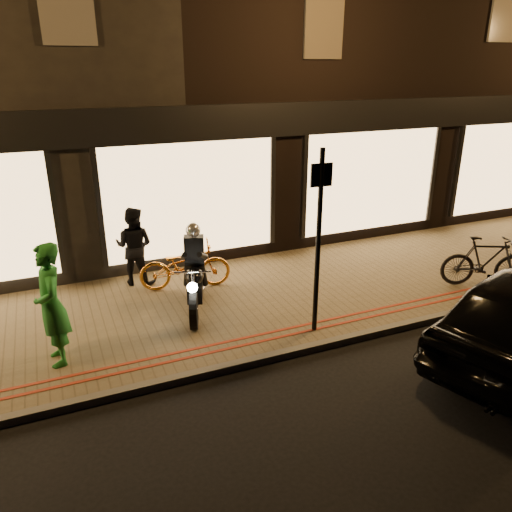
{
  "coord_description": "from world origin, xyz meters",
  "views": [
    {
      "loc": [
        -2.73,
        -5.89,
        4.26
      ],
      "look_at": [
        0.48,
        1.63,
        1.1
      ],
      "focal_mm": 35.0,
      "sensor_mm": 36.0,
      "label": 1
    }
  ],
  "objects_px": {
    "person_green": "(51,305)",
    "motorcycle": "(195,278)",
    "sign_post": "(319,234)",
    "bicycle_gold": "(185,266)"
  },
  "relations": [
    {
      "from": "sign_post",
      "to": "motorcycle",
      "type": "bearing_deg",
      "value": 136.78
    },
    {
      "from": "person_green",
      "to": "sign_post",
      "type": "bearing_deg",
      "value": 74.89
    },
    {
      "from": "sign_post",
      "to": "bicycle_gold",
      "type": "xyz_separation_m",
      "value": [
        -1.51,
        2.46,
        -1.21
      ]
    },
    {
      "from": "motorcycle",
      "to": "person_green",
      "type": "xyz_separation_m",
      "value": [
        -2.36,
        -0.83,
        0.31
      ]
    },
    {
      "from": "motorcycle",
      "to": "person_green",
      "type": "bearing_deg",
      "value": -141.57
    },
    {
      "from": "sign_post",
      "to": "bicycle_gold",
      "type": "bearing_deg",
      "value": 121.51
    },
    {
      "from": "sign_post",
      "to": "person_green",
      "type": "xyz_separation_m",
      "value": [
        -3.95,
        0.67,
        -0.75
      ]
    },
    {
      "from": "sign_post",
      "to": "person_green",
      "type": "height_order",
      "value": "sign_post"
    },
    {
      "from": "person_green",
      "to": "motorcycle",
      "type": "bearing_deg",
      "value": 103.8
    },
    {
      "from": "motorcycle",
      "to": "bicycle_gold",
      "type": "relative_size",
      "value": 1.06
    }
  ]
}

